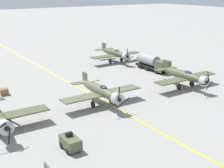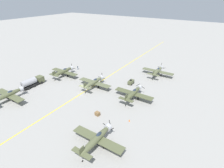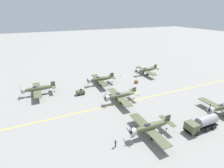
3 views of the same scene
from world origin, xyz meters
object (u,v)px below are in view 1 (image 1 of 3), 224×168
object	(u,v)px
airplane_near_left	(115,53)
fuel_tanker	(153,63)
tow_tractor	(70,142)
supply_crate_by_tanker	(4,92)
airplane_mid_center	(101,91)
airplane_mid_left	(185,76)

from	to	relation	value
airplane_near_left	fuel_tanker	distance (m)	10.02
tow_tractor	supply_crate_by_tanker	distance (m)	20.74
airplane_mid_center	airplane_mid_left	xyz separation A→B (m)	(-15.42, 0.96, -0.00)
airplane_near_left	tow_tractor	distance (m)	38.68
fuel_tanker	supply_crate_by_tanker	size ratio (longest dim) A/B	6.80
airplane_mid_left	tow_tractor	xyz separation A→B (m)	(24.66, 8.14, -1.22)
airplane_mid_center	supply_crate_by_tanker	size ratio (longest dim) A/B	10.19
airplane_near_left	airplane_mid_center	bearing A→B (deg)	51.13
fuel_tanker	supply_crate_by_tanker	world-z (taller)	fuel_tanker
airplane_mid_center	tow_tractor	world-z (taller)	airplane_mid_center
airplane_near_left	tow_tractor	xyz separation A→B (m)	(25.31, 29.22, -1.22)
fuel_tanker	tow_tractor	size ratio (longest dim) A/B	3.08
fuel_tanker	supply_crate_by_tanker	xyz separation A→B (m)	(28.63, -1.20, -1.02)
fuel_tanker	supply_crate_by_tanker	distance (m)	28.67
airplane_mid_left	tow_tractor	bearing A→B (deg)	21.24
airplane_near_left	supply_crate_by_tanker	xyz separation A→B (m)	(26.22, 8.51, -1.52)
airplane_near_left	supply_crate_by_tanker	distance (m)	27.61
fuel_tanker	tow_tractor	bearing A→B (deg)	35.15
airplane_mid_left	fuel_tanker	size ratio (longest dim) A/B	1.50
airplane_mid_left	tow_tractor	size ratio (longest dim) A/B	4.62
tow_tractor	fuel_tanker	bearing A→B (deg)	-144.85
airplane_mid_left	supply_crate_by_tanker	distance (m)	28.54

